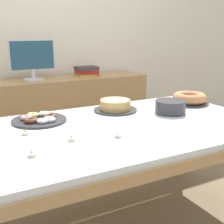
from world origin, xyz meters
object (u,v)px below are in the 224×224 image
(computer_monitor, at_px, (33,60))
(tealight_centre, at_px, (118,135))
(tealight_left_edge, at_px, (72,139))
(tealight_near_front, at_px, (158,102))
(cake_golden_bundt, at_px, (190,99))
(plate_stack, at_px, (170,107))
(pastry_platter, at_px, (39,119))
(book_stack, at_px, (87,71))
(tealight_right_edge, at_px, (32,154))
(cake_chocolate_round, at_px, (115,106))
(tealight_near_cakes, at_px, (25,133))

(computer_monitor, distance_m, tealight_centre, 1.58)
(tealight_left_edge, xyz_separation_m, tealight_near_front, (0.91, 0.48, 0.00))
(cake_golden_bundt, bearing_deg, plate_stack, -153.54)
(pastry_platter, bearing_deg, computer_monitor, 77.00)
(book_stack, height_order, tealight_near_front, book_stack)
(tealight_right_edge, bearing_deg, tealight_left_edge, 24.58)
(tealight_near_front, bearing_deg, cake_golden_bundt, -31.02)
(cake_chocolate_round, height_order, tealight_near_front, cake_chocolate_round)
(pastry_platter, height_order, tealight_centre, pastry_platter)
(book_stack, distance_m, tealight_right_edge, 1.88)
(plate_stack, relative_size, tealight_near_front, 5.25)
(cake_chocolate_round, xyz_separation_m, tealight_centre, (-0.26, -0.51, -0.03))
(cake_chocolate_round, xyz_separation_m, tealight_near_cakes, (-0.69, -0.23, -0.03))
(tealight_centre, bearing_deg, plate_stack, 25.18)
(plate_stack, bearing_deg, tealight_right_edge, -163.48)
(cake_golden_bundt, bearing_deg, tealight_near_cakes, -173.64)
(tealight_near_front, bearing_deg, cake_chocolate_round, -174.23)
(cake_chocolate_round, bearing_deg, plate_stack, -38.07)
(computer_monitor, xyz_separation_m, pastry_platter, (-0.24, -1.06, -0.27))
(tealight_left_edge, bearing_deg, plate_stack, 14.00)
(tealight_near_cakes, distance_m, tealight_left_edge, 0.29)
(computer_monitor, height_order, tealight_right_edge, computer_monitor)
(computer_monitor, xyz_separation_m, tealight_right_edge, (-0.43, -1.60, -0.28))
(book_stack, bearing_deg, computer_monitor, -179.85)
(book_stack, xyz_separation_m, tealight_near_cakes, (-0.93, -1.28, -0.14))
(computer_monitor, bearing_deg, tealight_near_front, -54.49)
(book_stack, relative_size, pastry_platter, 0.70)
(pastry_platter, bearing_deg, tealight_centre, -59.37)
(tealight_near_cakes, xyz_separation_m, tealight_centre, (0.43, -0.28, 0.00))
(cake_golden_bundt, relative_size, tealight_near_front, 7.43)
(cake_golden_bundt, height_order, plate_stack, plate_stack)
(cake_golden_bundt, height_order, tealight_near_front, cake_golden_bundt)
(book_stack, height_order, tealight_right_edge, book_stack)
(cake_golden_bundt, xyz_separation_m, tealight_centre, (-0.88, -0.42, -0.03))
(cake_golden_bundt, distance_m, plate_stack, 0.35)
(tealight_right_edge, bearing_deg, tealight_near_front, 27.24)
(pastry_platter, distance_m, tealight_centre, 0.58)
(computer_monitor, relative_size, pastry_platter, 1.23)
(pastry_platter, height_order, tealight_right_edge, pastry_platter)
(pastry_platter, height_order, tealight_left_edge, pastry_platter)
(pastry_platter, relative_size, tealight_near_cakes, 8.63)
(tealight_near_cakes, bearing_deg, tealight_left_edge, -47.45)
(tealight_near_cakes, height_order, tealight_centre, same)
(tealight_near_cakes, distance_m, tealight_near_front, 1.14)
(cake_chocolate_round, bearing_deg, pastry_platter, -179.11)
(cake_chocolate_round, bearing_deg, computer_monitor, 106.51)
(cake_chocolate_round, relative_size, tealight_near_cakes, 7.75)
(book_stack, height_order, cake_golden_bundt, book_stack)
(tealight_centre, xyz_separation_m, tealight_near_front, (0.67, 0.55, 0.00))
(tealight_centre, bearing_deg, tealight_right_edge, -174.84)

